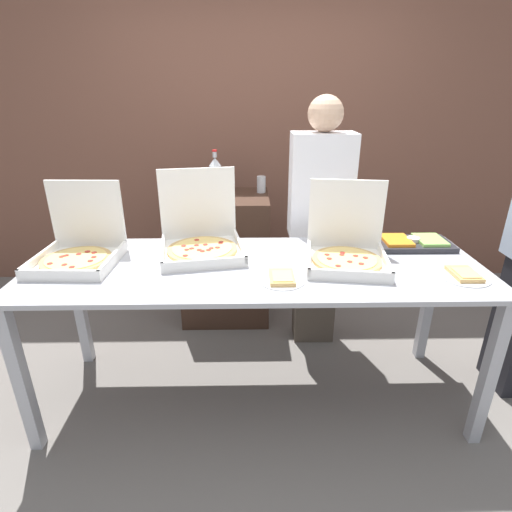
{
  "coord_description": "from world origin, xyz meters",
  "views": [
    {
      "loc": [
        -0.03,
        -1.91,
        1.71
      ],
      "look_at": [
        0.0,
        0.0,
        0.91
      ],
      "focal_mm": 28.0,
      "sensor_mm": 36.0,
      "label": 1
    }
  ],
  "objects": [
    {
      "name": "ground_plane",
      "position": [
        0.0,
        0.0,
        0.0
      ],
      "size": [
        16.0,
        16.0,
        0.0
      ],
      "primitive_type": "plane",
      "color": "slate"
    },
    {
      "name": "brick_wall_behind",
      "position": [
        0.0,
        1.7,
        1.4
      ],
      "size": [
        10.0,
        0.06,
        2.8
      ],
      "color": "brown",
      "rests_on": "ground_plane"
    },
    {
      "name": "buffet_table",
      "position": [
        0.0,
        0.0,
        0.76
      ],
      "size": [
        2.37,
        0.82,
        0.86
      ],
      "color": "#A8AAB2",
      "rests_on": "ground_plane"
    },
    {
      "name": "pizza_box_far_left",
      "position": [
        -0.31,
        0.2,
        0.94
      ],
      "size": [
        0.51,
        0.52,
        0.44
      ],
      "rotation": [
        0.0,
        0.0,
        0.17
      ],
      "color": "white",
      "rests_on": "buffet_table"
    },
    {
      "name": "pizza_box_near_right",
      "position": [
        -0.94,
        0.07,
        0.93
      ],
      "size": [
        0.42,
        0.43,
        0.4
      ],
      "rotation": [
        0.0,
        0.0,
        -0.04
      ],
      "color": "white",
      "rests_on": "buffet_table"
    },
    {
      "name": "pizza_box_near_left",
      "position": [
        0.48,
        0.04,
        0.93
      ],
      "size": [
        0.46,
        0.47,
        0.41
      ],
      "rotation": [
        0.0,
        0.0,
        -0.14
      ],
      "color": "white",
      "rests_on": "buffet_table"
    },
    {
      "name": "paper_plate_front_center",
      "position": [
        0.12,
        -0.19,
        0.87
      ],
      "size": [
        0.23,
        0.23,
        0.03
      ],
      "color": "white",
      "rests_on": "buffet_table"
    },
    {
      "name": "paper_plate_front_right",
      "position": [
        1.02,
        -0.17,
        0.87
      ],
      "size": [
        0.25,
        0.25,
        0.03
      ],
      "color": "white",
      "rests_on": "buffet_table"
    },
    {
      "name": "veggie_tray",
      "position": [
        0.92,
        0.25,
        0.88
      ],
      "size": [
        0.44,
        0.24,
        0.05
      ],
      "color": "#28282D",
      "rests_on": "buffet_table"
    },
    {
      "name": "sideboard_podium",
      "position": [
        -0.22,
        0.97,
        0.49
      ],
      "size": [
        0.66,
        0.55,
        0.98
      ],
      "color": "#382319",
      "rests_on": "ground_plane"
    },
    {
      "name": "soda_bottle",
      "position": [
        -0.27,
        0.93,
        1.13
      ],
      "size": [
        0.09,
        0.09,
        0.34
      ],
      "color": "#B7BCC1",
      "rests_on": "sideboard_podium"
    },
    {
      "name": "soda_can_silver",
      "position": [
        0.06,
        1.08,
        1.04
      ],
      "size": [
        0.07,
        0.07,
        0.12
      ],
      "color": "silver",
      "rests_on": "sideboard_podium"
    },
    {
      "name": "soda_can_colored",
      "position": [
        -0.27,
        1.04,
        1.04
      ],
      "size": [
        0.07,
        0.07,
        0.12
      ],
      "color": "#334CB2",
      "rests_on": "sideboard_podium"
    },
    {
      "name": "person_guest_plaid",
      "position": [
        0.43,
        0.62,
        0.88
      ],
      "size": [
        0.4,
        0.22,
        1.68
      ],
      "rotation": [
        0.0,
        0.0,
        3.14
      ],
      "color": "#473D33",
      "rests_on": "ground_plane"
    }
  ]
}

